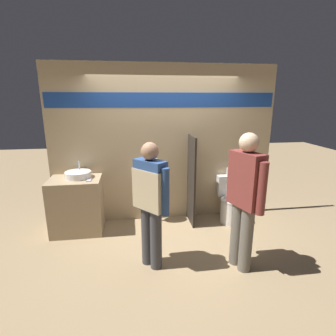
# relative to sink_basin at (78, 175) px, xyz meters

# --- Properties ---
(ground_plane) EXTENTS (16.00, 16.00, 0.00)m
(ground_plane) POSITION_rel_sink_basin_xyz_m (1.44, -0.33, -0.95)
(ground_plane) COLOR #997F5B
(display_wall) EXTENTS (3.88, 0.07, 2.70)m
(display_wall) POSITION_rel_sink_basin_xyz_m (1.44, 0.27, 0.41)
(display_wall) COLOR tan
(display_wall) RESTS_ON ground_plane
(sink_counter) EXTENTS (0.81, 0.60, 0.90)m
(sink_counter) POSITION_rel_sink_basin_xyz_m (-0.05, -0.06, -0.50)
(sink_counter) COLOR tan
(sink_counter) RESTS_ON ground_plane
(sink_basin) EXTENTS (0.41, 0.41, 0.24)m
(sink_basin) POSITION_rel_sink_basin_xyz_m (0.00, 0.00, 0.00)
(sink_basin) COLOR white
(sink_basin) RESTS_ON sink_counter
(cell_phone) EXTENTS (0.07, 0.14, 0.01)m
(cell_phone) POSITION_rel_sink_basin_xyz_m (0.19, -0.18, -0.05)
(cell_phone) COLOR #B7B7BC
(cell_phone) RESTS_ON sink_counter
(divider_near_counter) EXTENTS (0.03, 0.51, 1.54)m
(divider_near_counter) POSITION_rel_sink_basin_xyz_m (1.87, -0.01, -0.18)
(divider_near_counter) COLOR #28231E
(divider_near_counter) RESTS_ON ground_plane
(urinal_near_counter) EXTENTS (0.34, 0.27, 1.18)m
(urinal_near_counter) POSITION_rel_sink_basin_xyz_m (1.16, 0.11, -0.17)
(urinal_near_counter) COLOR silver
(urinal_near_counter) RESTS_ON ground_plane
(toilet) EXTENTS (0.40, 0.56, 0.93)m
(toilet) POSITION_rel_sink_basin_xyz_m (2.57, -0.06, -0.63)
(toilet) COLOR white
(toilet) RESTS_ON ground_plane
(person_in_vest) EXTENTS (0.45, 0.47, 1.64)m
(person_in_vest) POSITION_rel_sink_basin_xyz_m (1.08, -1.16, 0.00)
(person_in_vest) COLOR #3D3D42
(person_in_vest) RESTS_ON ground_plane
(person_with_lanyard) EXTENTS (0.33, 0.59, 1.76)m
(person_with_lanyard) POSITION_rel_sink_basin_xyz_m (2.21, -1.36, 0.02)
(person_with_lanyard) COLOR #666056
(person_with_lanyard) RESTS_ON ground_plane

